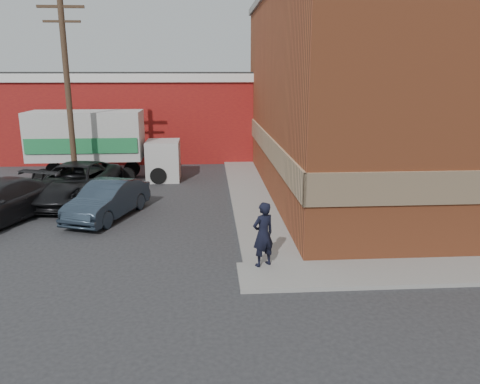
# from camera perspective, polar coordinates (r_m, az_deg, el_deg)

# --- Properties ---
(ground) EXTENTS (90.00, 90.00, 0.00)m
(ground) POSITION_cam_1_polar(r_m,az_deg,el_deg) (14.03, 1.62, -8.99)
(ground) COLOR #28282B
(ground) RESTS_ON ground
(brick_building) EXTENTS (14.25, 18.25, 9.36)m
(brick_building) POSITION_cam_1_polar(r_m,az_deg,el_deg) (23.91, 20.64, 11.37)
(brick_building) COLOR #A74F2B
(brick_building) RESTS_ON ground
(sidewalk_west) EXTENTS (1.80, 18.00, 0.12)m
(sidewalk_west) POSITION_cam_1_polar(r_m,az_deg,el_deg) (22.58, 0.98, 0.26)
(sidewalk_west) COLOR gray
(sidewalk_west) RESTS_ON ground
(warehouse) EXTENTS (16.30, 8.30, 5.60)m
(warehouse) POSITION_cam_1_polar(r_m,az_deg,el_deg) (33.27, -12.21, 9.31)
(warehouse) COLOR maroon
(warehouse) RESTS_ON ground
(utility_pole) EXTENTS (2.00, 0.26, 9.00)m
(utility_pole) POSITION_cam_1_polar(r_m,az_deg,el_deg) (22.71, -20.23, 11.45)
(utility_pole) COLOR #4B3525
(utility_pole) RESTS_ON ground
(man) EXTENTS (0.83, 0.73, 1.90)m
(man) POSITION_cam_1_polar(r_m,az_deg,el_deg) (13.43, 2.84, -5.17)
(man) COLOR black
(man) RESTS_ON sidewalk_south
(sedan) EXTENTS (2.89, 4.65, 1.45)m
(sedan) POSITION_cam_1_polar(r_m,az_deg,el_deg) (19.03, -15.83, -0.92)
(sedan) COLOR #2B3847
(sedan) RESTS_ON ground
(suv_a) EXTENTS (3.59, 6.29, 1.65)m
(suv_a) POSITION_cam_1_polar(r_m,az_deg,el_deg) (21.98, -19.53, 1.08)
(suv_a) COLOR black
(suv_a) RESTS_ON ground
(box_truck) EXTENTS (7.42, 2.35, 3.65)m
(box_truck) POSITION_cam_1_polar(r_m,az_deg,el_deg) (25.46, -16.61, 5.97)
(box_truck) COLOR beige
(box_truck) RESTS_ON ground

